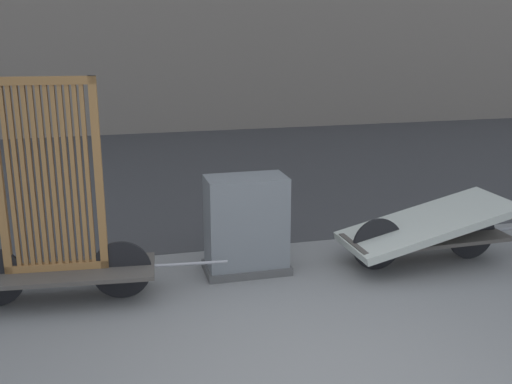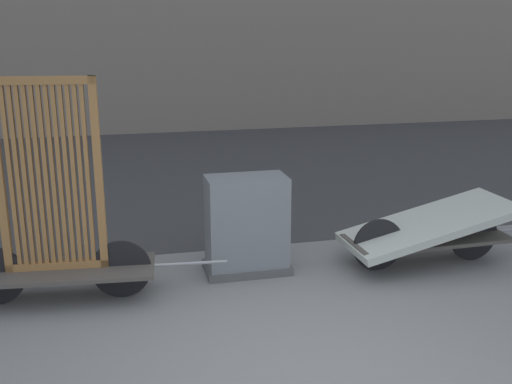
% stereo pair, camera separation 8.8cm
% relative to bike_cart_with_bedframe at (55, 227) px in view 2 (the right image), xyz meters
% --- Properties ---
extents(road_strip, '(56.00, 8.24, 0.01)m').
position_rel_bike_cart_with_bedframe_xyz_m(road_strip, '(1.90, 5.09, -0.73)').
color(road_strip, '#38383A').
rests_on(road_strip, ground_plane).
extents(bike_cart_with_bedframe, '(2.49, 0.79, 2.09)m').
position_rel_bike_cart_with_bedframe_xyz_m(bike_cart_with_bedframe, '(0.00, 0.00, 0.00)').
color(bike_cart_with_bedframe, '#4C4742').
rests_on(bike_cart_with_bedframe, ground_plane).
extents(bike_cart_with_mattress, '(2.50, 0.88, 0.70)m').
position_rel_bike_cart_with_bedframe_xyz_m(bike_cart_with_mattress, '(3.80, 0.00, -0.33)').
color(bike_cart_with_mattress, '#4C4742').
rests_on(bike_cart_with_mattress, ground_plane).
extents(utility_cabinet, '(0.89, 0.51, 1.03)m').
position_rel_bike_cart_with_bedframe_xyz_m(utility_cabinet, '(1.86, 0.28, -0.26)').
color(utility_cabinet, '#4C4C4C').
rests_on(utility_cabinet, ground_plane).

